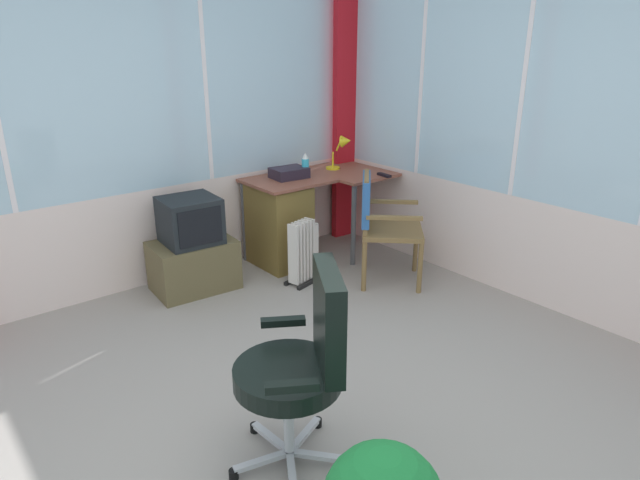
{
  "coord_description": "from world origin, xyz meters",
  "views": [
    {
      "loc": [
        -1.43,
        -1.76,
        1.93
      ],
      "look_at": [
        0.86,
        1.04,
        0.59
      ],
      "focal_mm": 31.01,
      "sensor_mm": 36.0,
      "label": 1
    }
  ],
  "objects_px": {
    "desk_lamp": "(343,147)",
    "tv_on_stand": "(193,250)",
    "paper_tray": "(289,173)",
    "tv_remote": "(384,175)",
    "spray_bottle": "(305,165)",
    "desk": "(283,219)",
    "wooden_armchair": "(377,215)",
    "space_heater": "(304,251)",
    "office_chair": "(304,357)"
  },
  "relations": [
    {
      "from": "desk_lamp",
      "to": "tv_on_stand",
      "type": "height_order",
      "value": "desk_lamp"
    },
    {
      "from": "paper_tray",
      "to": "tv_on_stand",
      "type": "relative_size",
      "value": 0.39
    },
    {
      "from": "desk_lamp",
      "to": "tv_remote",
      "type": "xyz_separation_m",
      "value": [
        0.09,
        -0.46,
        -0.19
      ]
    },
    {
      "from": "spray_bottle",
      "to": "paper_tray",
      "type": "height_order",
      "value": "spray_bottle"
    },
    {
      "from": "tv_on_stand",
      "to": "tv_remote",
      "type": "bearing_deg",
      "value": -15.05
    },
    {
      "from": "desk",
      "to": "desk_lamp",
      "type": "bearing_deg",
      "value": 0.64
    },
    {
      "from": "tv_remote",
      "to": "desk",
      "type": "bearing_deg",
      "value": 154.69
    },
    {
      "from": "tv_remote",
      "to": "wooden_armchair",
      "type": "distance_m",
      "value": 0.59
    },
    {
      "from": "paper_tray",
      "to": "tv_on_stand",
      "type": "height_order",
      "value": "paper_tray"
    },
    {
      "from": "spray_bottle",
      "to": "wooden_armchair",
      "type": "height_order",
      "value": "spray_bottle"
    },
    {
      "from": "desk",
      "to": "paper_tray",
      "type": "height_order",
      "value": "paper_tray"
    },
    {
      "from": "tv_remote",
      "to": "spray_bottle",
      "type": "bearing_deg",
      "value": 146.0
    },
    {
      "from": "space_heater",
      "to": "desk",
      "type": "bearing_deg",
      "value": 74.68
    },
    {
      "from": "desk",
      "to": "space_heater",
      "type": "height_order",
      "value": "desk"
    },
    {
      "from": "wooden_armchair",
      "to": "space_heater",
      "type": "relative_size",
      "value": 1.68
    },
    {
      "from": "space_heater",
      "to": "spray_bottle",
      "type": "bearing_deg",
      "value": 50.37
    },
    {
      "from": "wooden_armchair",
      "to": "desk",
      "type": "bearing_deg",
      "value": 114.29
    },
    {
      "from": "tv_remote",
      "to": "tv_on_stand",
      "type": "distance_m",
      "value": 1.79
    },
    {
      "from": "wooden_armchair",
      "to": "space_heater",
      "type": "height_order",
      "value": "wooden_armchair"
    },
    {
      "from": "tv_remote",
      "to": "paper_tray",
      "type": "bearing_deg",
      "value": 149.12
    },
    {
      "from": "paper_tray",
      "to": "tv_on_stand",
      "type": "bearing_deg",
      "value": -177.9
    },
    {
      "from": "desk_lamp",
      "to": "space_heater",
      "type": "height_order",
      "value": "desk_lamp"
    },
    {
      "from": "desk",
      "to": "tv_on_stand",
      "type": "height_order",
      "value": "tv_on_stand"
    },
    {
      "from": "desk",
      "to": "spray_bottle",
      "type": "distance_m",
      "value": 0.52
    },
    {
      "from": "tv_remote",
      "to": "space_heater",
      "type": "relative_size",
      "value": 0.28
    },
    {
      "from": "desk_lamp",
      "to": "office_chair",
      "type": "relative_size",
      "value": 0.33
    },
    {
      "from": "office_chair",
      "to": "spray_bottle",
      "type": "bearing_deg",
      "value": 52.04
    },
    {
      "from": "desk_lamp",
      "to": "paper_tray",
      "type": "relative_size",
      "value": 1.07
    },
    {
      "from": "desk",
      "to": "space_heater",
      "type": "relative_size",
      "value": 2.38
    },
    {
      "from": "paper_tray",
      "to": "office_chair",
      "type": "relative_size",
      "value": 0.3
    },
    {
      "from": "space_heater",
      "to": "wooden_armchair",
      "type": "bearing_deg",
      "value": -35.57
    },
    {
      "from": "spray_bottle",
      "to": "paper_tray",
      "type": "xyz_separation_m",
      "value": [
        -0.14,
        0.05,
        -0.06
      ]
    },
    {
      "from": "spray_bottle",
      "to": "tv_on_stand",
      "type": "height_order",
      "value": "spray_bottle"
    },
    {
      "from": "paper_tray",
      "to": "wooden_armchair",
      "type": "bearing_deg",
      "value": -72.62
    },
    {
      "from": "desk_lamp",
      "to": "office_chair",
      "type": "xyz_separation_m",
      "value": [
        -2.08,
        -2.1,
        -0.39
      ]
    },
    {
      "from": "wooden_armchair",
      "to": "tv_on_stand",
      "type": "xyz_separation_m",
      "value": [
        -1.25,
        0.81,
        -0.24
      ]
    },
    {
      "from": "desk_lamp",
      "to": "office_chair",
      "type": "distance_m",
      "value": 2.98
    },
    {
      "from": "office_chair",
      "to": "tv_remote",
      "type": "bearing_deg",
      "value": 37.14
    },
    {
      "from": "tv_on_stand",
      "to": "space_heater",
      "type": "xyz_separation_m",
      "value": [
        0.76,
        -0.46,
        -0.06
      ]
    },
    {
      "from": "space_heater",
      "to": "tv_remote",
      "type": "bearing_deg",
      "value": 0.36
    },
    {
      "from": "paper_tray",
      "to": "wooden_armchair",
      "type": "xyz_separation_m",
      "value": [
        0.26,
        -0.84,
        -0.23
      ]
    },
    {
      "from": "paper_tray",
      "to": "wooden_armchair",
      "type": "distance_m",
      "value": 0.91
    },
    {
      "from": "desk",
      "to": "wooden_armchair",
      "type": "relative_size",
      "value": 1.41
    },
    {
      "from": "spray_bottle",
      "to": "wooden_armchair",
      "type": "relative_size",
      "value": 0.24
    },
    {
      "from": "tv_on_stand",
      "to": "paper_tray",
      "type": "bearing_deg",
      "value": 2.1
    },
    {
      "from": "desk",
      "to": "tv_on_stand",
      "type": "distance_m",
      "value": 0.89
    },
    {
      "from": "spray_bottle",
      "to": "space_heater",
      "type": "distance_m",
      "value": 0.82
    },
    {
      "from": "desk_lamp",
      "to": "office_chair",
      "type": "height_order",
      "value": "desk_lamp"
    },
    {
      "from": "tv_on_stand",
      "to": "spray_bottle",
      "type": "bearing_deg",
      "value": -0.83
    },
    {
      "from": "desk_lamp",
      "to": "wooden_armchair",
      "type": "bearing_deg",
      "value": -112.5
    }
  ]
}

